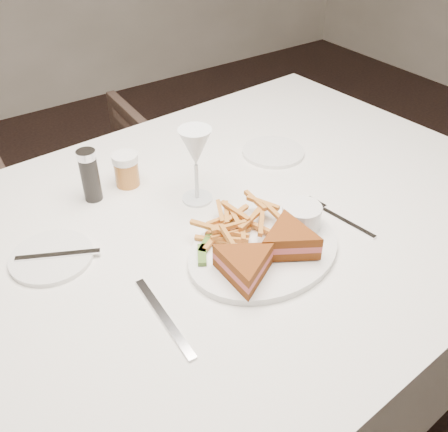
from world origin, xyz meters
TOP-DOWN VIEW (x-y plane):
  - ground at (0.00, 0.00)m, footprint 5.00×5.00m
  - table at (-0.30, 0.06)m, footprint 1.55×1.09m
  - chair_far at (-0.27, 1.05)m, footprint 0.62×0.58m
  - table_setting at (-0.28, 0.01)m, footprint 0.77×0.60m

SIDE VIEW (x-z plane):
  - ground at x=0.00m, z-range 0.00..0.00m
  - chair_far at x=-0.27m, z-range 0.00..0.61m
  - table at x=-0.30m, z-range 0.00..0.75m
  - table_setting at x=-0.28m, z-range 0.70..0.88m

